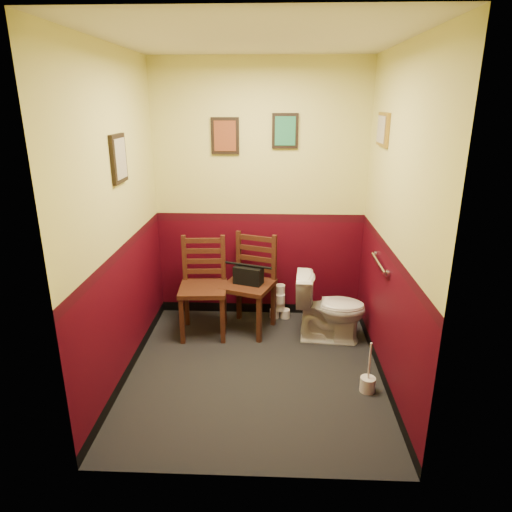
{
  "coord_description": "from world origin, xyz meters",
  "views": [
    {
      "loc": [
        0.16,
        -3.51,
        2.28
      ],
      "look_at": [
        0.0,
        0.25,
        1.0
      ],
      "focal_mm": 32.0,
      "sensor_mm": 36.0,
      "label": 1
    }
  ],
  "objects": [
    {
      "name": "framed_print_back_a",
      "position": [
        -0.35,
        1.18,
        1.95
      ],
      "size": [
        0.28,
        0.04,
        0.36
      ],
      "color": "black",
      "rests_on": "wall_back"
    },
    {
      "name": "wall_left",
      "position": [
        -1.1,
        0.0,
        1.35
      ],
      "size": [
        0.0,
        2.4,
        2.7
      ],
      "primitive_type": "cube",
      "rotation": [
        1.57,
        0.0,
        1.57
      ],
      "color": "#3D040F",
      "rests_on": "ground"
    },
    {
      "name": "framed_print_right",
      "position": [
        1.08,
        0.6,
        2.05
      ],
      "size": [
        0.04,
        0.34,
        0.28
      ],
      "color": "olive",
      "rests_on": "wall_right"
    },
    {
      "name": "handbag",
      "position": [
        -0.1,
        0.78,
        0.61
      ],
      "size": [
        0.32,
        0.23,
        0.21
      ],
      "rotation": [
        0.0,
        0.0,
        -0.33
      ],
      "color": "black",
      "rests_on": "chair_right"
    },
    {
      "name": "toilet_brush",
      "position": [
        0.94,
        -0.25,
        0.07
      ],
      "size": [
        0.13,
        0.13,
        0.45
      ],
      "color": "silver",
      "rests_on": "floor"
    },
    {
      "name": "floor",
      "position": [
        0.0,
        0.0,
        0.0
      ],
      "size": [
        2.2,
        2.4,
        0.0
      ],
      "primitive_type": "cube",
      "color": "black",
      "rests_on": "ground"
    },
    {
      "name": "ceiling",
      "position": [
        0.0,
        0.0,
        2.7
      ],
      "size": [
        2.2,
        2.4,
        0.0
      ],
      "primitive_type": "cube",
      "rotation": [
        3.14,
        0.0,
        0.0
      ],
      "color": "silver",
      "rests_on": "ground"
    },
    {
      "name": "framed_print_left",
      "position": [
        -1.08,
        0.1,
        1.85
      ],
      "size": [
        0.04,
        0.3,
        0.38
      ],
      "color": "black",
      "rests_on": "wall_left"
    },
    {
      "name": "framed_print_back_b",
      "position": [
        0.25,
        1.18,
        2.0
      ],
      "size": [
        0.26,
        0.04,
        0.34
      ],
      "color": "black",
      "rests_on": "wall_back"
    },
    {
      "name": "toilet",
      "position": [
        0.72,
        0.62,
        0.34
      ],
      "size": [
        0.73,
        0.45,
        0.68
      ],
      "primitive_type": "imported",
      "rotation": [
        0.0,
        0.0,
        1.49
      ],
      "color": "white",
      "rests_on": "floor"
    },
    {
      "name": "grab_bar",
      "position": [
        1.07,
        0.25,
        0.95
      ],
      "size": [
        0.05,
        0.56,
        0.06
      ],
      "color": "silver",
      "rests_on": "wall_right"
    },
    {
      "name": "wall_front",
      "position": [
        0.0,
        -1.2,
        1.35
      ],
      "size": [
        2.2,
        0.0,
        2.7
      ],
      "primitive_type": "cube",
      "rotation": [
        -1.57,
        0.0,
        0.0
      ],
      "color": "#3D040F",
      "rests_on": "ground"
    },
    {
      "name": "wall_right",
      "position": [
        1.1,
        0.0,
        1.35
      ],
      "size": [
        0.0,
        2.4,
        2.7
      ],
      "primitive_type": "cube",
      "rotation": [
        1.57,
        0.0,
        -1.57
      ],
      "color": "#3D040F",
      "rests_on": "ground"
    },
    {
      "name": "tp_stack",
      "position": [
        0.23,
        1.07,
        0.16
      ],
      "size": [
        0.22,
        0.14,
        0.39
      ],
      "color": "silver",
      "rests_on": "floor"
    },
    {
      "name": "chair_right",
      "position": [
        -0.08,
        0.83,
        0.5
      ],
      "size": [
        0.6,
        0.6,
        1.0
      ],
      "rotation": [
        0.0,
        0.0,
        -0.35
      ],
      "color": "#462215",
      "rests_on": "floor"
    },
    {
      "name": "wall_back",
      "position": [
        0.0,
        1.2,
        1.35
      ],
      "size": [
        2.2,
        0.0,
        2.7
      ],
      "primitive_type": "cube",
      "rotation": [
        1.57,
        0.0,
        0.0
      ],
      "color": "#3D040F",
      "rests_on": "ground"
    },
    {
      "name": "chair_left",
      "position": [
        -0.55,
        0.73,
        0.5
      ],
      "size": [
        0.5,
        0.5,
        1.0
      ],
      "rotation": [
        0.0,
        0.0,
        0.07
      ],
      "color": "#462215",
      "rests_on": "floor"
    }
  ]
}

